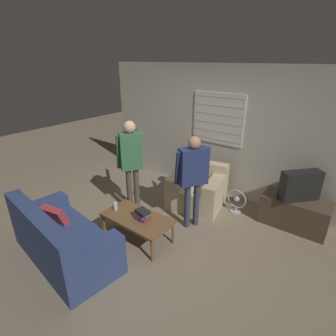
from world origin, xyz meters
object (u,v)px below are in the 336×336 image
Objects in this scene: tv at (300,186)px; coffee_table at (137,219)px; armchair_beige at (198,189)px; person_right_standing at (193,171)px; book_stack at (143,215)px; floor_fan at (236,201)px; couch_blue at (61,240)px; person_left_standing at (131,157)px; spare_remote at (138,216)px; soda_can at (115,206)px.

coffee_table is at bearing -3.55° from tv.
armchair_beige is at bearing -36.68° from tv.
armchair_beige is 1.00m from person_right_standing.
armchair_beige reaches higher than book_stack.
coffee_table is 1.78× the size of tv.
couch_blue is at bearing -118.72° from floor_fan.
person_left_standing is 7.18× the size of book_stack.
coffee_table is 8.12× the size of spare_remote.
person_left_standing is 1.08× the size of person_right_standing.
soda_can is 0.28× the size of floor_fan.
soda_can is (-0.89, -0.87, -0.53)m from person_right_standing.
book_stack is at bearing 21.74° from spare_remote.
armchair_beige is at bearing 68.60° from soda_can.
spare_remote is (0.54, 0.98, 0.09)m from couch_blue.
tv is 1.74m from person_right_standing.
person_left_standing is 13.47× the size of soda_can.
person_left_standing is at bearing -144.09° from floor_fan.
couch_blue is at bearing -123.70° from book_stack.
person_right_standing is 12.42× the size of soda_can.
person_right_standing reaches higher than couch_blue.
person_right_standing reaches higher than floor_fan.
tv is 2.80m from person_left_standing.
floor_fan is at bearing -20.30° from person_left_standing.
soda_can is (-2.27, -1.89, -0.30)m from tv.
soda_can is at bearing -127.76° from floor_fan.
floor_fan is (0.79, 1.65, -0.25)m from book_stack.
person_left_standing is at bearing 135.44° from person_right_standing.
spare_remote is at bearing 9.01° from soda_can.
soda_can is (0.11, 0.91, 0.14)m from couch_blue.
spare_remote is at bearing 72.55° from armchair_beige.
armchair_beige is at bearing 87.32° from book_stack.
floor_fan is (1.53, 1.11, -0.85)m from person_left_standing.
couch_blue is 2.98× the size of tv.
spare_remote is (-1.84, -1.82, -0.35)m from tv.
person_left_standing is (-0.09, 1.52, 0.76)m from couch_blue.
book_stack is 0.53× the size of floor_fan.
book_stack is (0.11, 0.01, 0.12)m from coffee_table.
book_stack is (-0.35, -0.81, -0.52)m from person_right_standing.
armchair_beige is 1.76m from tv.
spare_remote is (0.63, -0.54, -0.66)m from person_left_standing.
coffee_table is 1.13m from person_right_standing.
couch_blue is 7.68× the size of book_stack.
couch_blue is 3.70m from tv.
armchair_beige is 8.67× the size of soda_can.
person_right_standing is 1.35m from soda_can.
tv is at bearing 44.98° from coffee_table.
tv reaches higher than floor_fan.
couch_blue is 1.07× the size of person_left_standing.
tv is at bearing 46.58° from book_stack.
book_stack is at bearing -115.55° from floor_fan.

